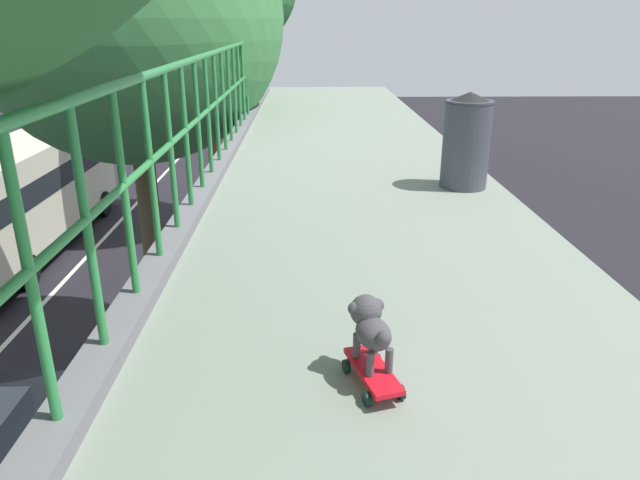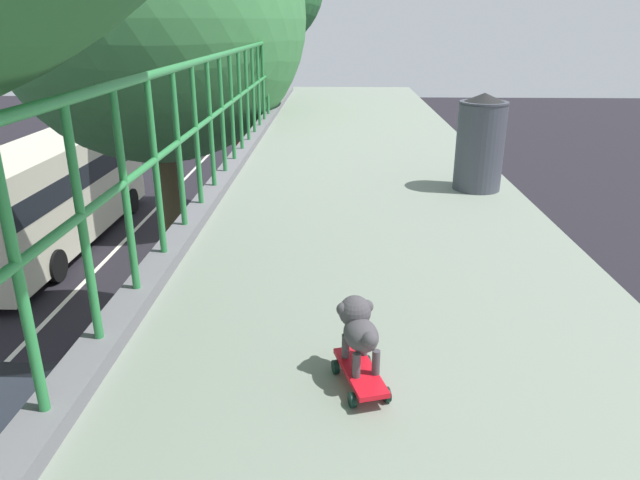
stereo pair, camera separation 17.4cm
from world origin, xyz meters
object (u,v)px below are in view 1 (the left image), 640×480
Objects in this scene: small_dog at (370,325)px; litter_bin at (467,140)px; city_bus at (24,193)px; toy_skateboard at (373,372)px.

small_dog is 3.55m from litter_bin.
city_bus is 24.16× the size of toy_skateboard.
litter_bin is (1.27, 3.37, 0.41)m from toy_skateboard.
toy_skateboard is 1.26× the size of small_dog.
litter_bin is (10.64, -12.35, 4.05)m from city_bus.
toy_skateboard is at bearing -110.66° from litter_bin.
city_bus is at bearing 130.75° from litter_bin.
city_bus is 18.63m from small_dog.
city_bus is 30.36× the size of small_dog.
toy_skateboard is 0.46× the size of litter_bin.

